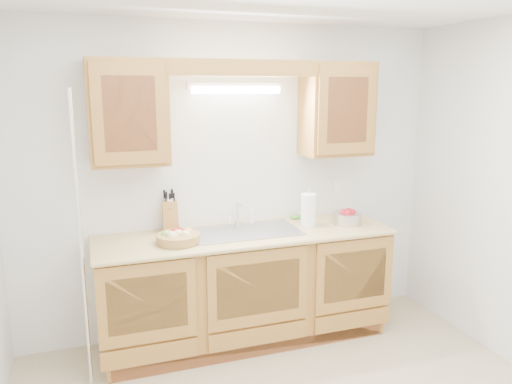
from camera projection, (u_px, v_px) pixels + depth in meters
name	position (u px, v px, depth m)	size (l,w,h in m)	color
room	(313.00, 230.00, 2.69)	(3.52, 3.50, 2.50)	#C5B28E
base_cabinets	(246.00, 288.00, 3.96)	(2.20, 0.60, 0.86)	#A57130
countertop	(246.00, 235.00, 3.86)	(2.30, 0.63, 0.04)	tan
upper_cabinet_left	(128.00, 113.00, 3.54)	(0.55, 0.33, 0.75)	#A57130
upper_cabinet_right	(336.00, 109.00, 4.07)	(0.55, 0.33, 0.75)	#A57130
valance	(245.00, 68.00, 3.60)	(2.20, 0.05, 0.12)	#A57130
fluorescent_fixture	(236.00, 88.00, 3.84)	(0.76, 0.08, 0.08)	white
sink	(245.00, 241.00, 3.89)	(0.84, 0.46, 0.36)	#9E9EA3
wire_shelf_pole	(81.00, 246.00, 3.22)	(0.03, 0.03, 2.00)	silver
outlet_plate	(338.00, 186.00, 4.39)	(0.08, 0.01, 0.12)	white
fruit_basket	(178.00, 237.00, 3.60)	(0.34, 0.34, 0.10)	#AC8145
knife_block	(170.00, 216.00, 3.89)	(0.13, 0.20, 0.33)	#A57130
orange_canister	(170.00, 215.00, 3.89)	(0.10, 0.10, 0.25)	#DB550C
soap_bottle	(171.00, 219.00, 3.88)	(0.09, 0.09, 0.20)	#214FA8
sponge	(297.00, 218.00, 4.26)	(0.11, 0.07, 0.02)	#CC333F
paper_towel	(309.00, 210.00, 4.02)	(0.15, 0.15, 0.31)	silver
apple_bowl	(347.00, 217.00, 4.10)	(0.29, 0.29, 0.13)	silver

